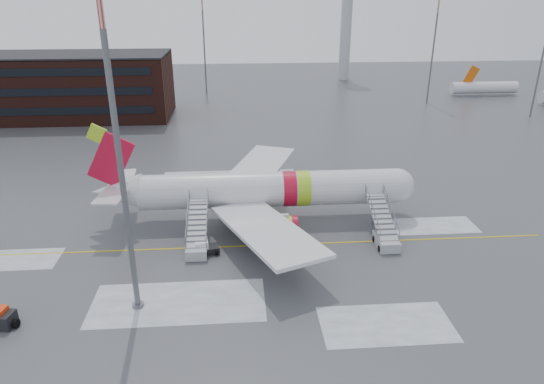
{
  "coord_description": "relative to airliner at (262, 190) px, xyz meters",
  "views": [
    {
      "loc": [
        -0.92,
        -43.33,
        23.4
      ],
      "look_at": [
        2.61,
        3.15,
        4.0
      ],
      "focal_mm": 32.0,
      "sensor_mm": 36.0,
      "label": 1
    }
  ],
  "objects": [
    {
      "name": "light_mast_near",
      "position": [
        -10.84,
        -15.45,
        10.37
      ],
      "size": [
        1.2,
        1.2,
        26.74
      ],
      "color": "#595B60",
      "rests_on": "ground"
    },
    {
      "name": "light_mast_far_n",
      "position": [
        -9.66,
        72.85,
        10.42
      ],
      "size": [
        1.2,
        1.2,
        24.25
      ],
      "color": "#595B60",
      "rests_on": "ground"
    },
    {
      "name": "control_tower",
      "position": [
        28.34,
        89.85,
        15.33
      ],
      "size": [
        6.4,
        6.4,
        30.0
      ],
      "color": "#B2B5BA",
      "rests_on": "ground"
    },
    {
      "name": "airliner",
      "position": [
        0.0,
        0.0,
        0.0
      ],
      "size": [
        35.03,
        32.97,
        11.18
      ],
      "color": "silver",
      "rests_on": "ground"
    },
    {
      "name": "airstair_aft",
      "position": [
        -6.66,
        -6.54,
        -2.35
      ],
      "size": [
        2.05,
        7.7,
        3.48
      ],
      "color": "#A1A4A8",
      "rests_on": "ground"
    },
    {
      "name": "distant_aircraft",
      "position": [
        60.84,
        58.85,
        -3.42
      ],
      "size": [
        35.0,
        18.0,
        8.0
      ],
      "primitive_type": null,
      "color": "#D8590C",
      "rests_on": "ground"
    },
    {
      "name": "ground",
      "position": [
        -1.66,
        -5.15,
        -3.42
      ],
      "size": [
        260.0,
        260.0,
        0.0
      ],
      "primitive_type": "plane",
      "color": "#494C4F",
      "rests_on": "ground"
    },
    {
      "name": "terminal_building",
      "position": [
        -46.66,
        49.83,
        2.78
      ],
      "size": [
        62.0,
        16.11,
        12.3
      ],
      "color": "#3F1E16",
      "rests_on": "ground"
    },
    {
      "name": "airstair_fwd",
      "position": [
        11.85,
        -6.54,
        -2.35
      ],
      "size": [
        2.05,
        7.7,
        3.48
      ],
      "color": "#A2A4A9",
      "rests_on": "ground"
    },
    {
      "name": "pushback_tug",
      "position": [
        -5.96,
        -7.27,
        -2.79
      ],
      "size": [
        2.66,
        2.17,
        1.41
      ],
      "color": "black",
      "rests_on": "ground"
    },
    {
      "name": "light_mast_far_ne",
      "position": [
        40.34,
        56.85,
        10.42
      ],
      "size": [
        1.2,
        1.2,
        24.25
      ],
      "color": "#595B60",
      "rests_on": "ground"
    }
  ]
}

